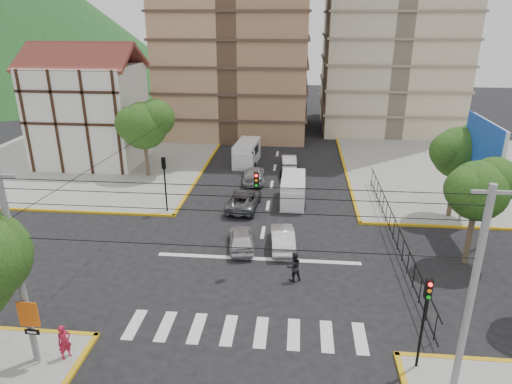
# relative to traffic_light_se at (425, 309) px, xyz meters

# --- Properties ---
(ground) EXTENTS (160.00, 160.00, 0.00)m
(ground) POSITION_rel_traffic_light_se_xyz_m (-7.80, 7.80, -3.11)
(ground) COLOR black
(ground) RESTS_ON ground
(sidewalk_nw) EXTENTS (26.00, 26.00, 0.15)m
(sidewalk_nw) POSITION_rel_traffic_light_se_xyz_m (-27.80, 27.80, -3.04)
(sidewalk_nw) COLOR gray
(sidewalk_nw) RESTS_ON ground
(sidewalk_ne) EXTENTS (26.00, 26.00, 0.15)m
(sidewalk_ne) POSITION_rel_traffic_light_se_xyz_m (12.20, 27.80, -3.04)
(sidewalk_ne) COLOR gray
(sidewalk_ne) RESTS_ON ground
(crosswalk_stripes) EXTENTS (12.00, 2.40, 0.01)m
(crosswalk_stripes) POSITION_rel_traffic_light_se_xyz_m (-7.80, 1.80, -3.11)
(crosswalk_stripes) COLOR silver
(crosswalk_stripes) RESTS_ON ground
(stop_line) EXTENTS (13.00, 0.40, 0.01)m
(stop_line) POSITION_rel_traffic_light_se_xyz_m (-7.80, 9.00, -3.11)
(stop_line) COLOR silver
(stop_line) RESTS_ON ground
(tudor_building) EXTENTS (10.80, 8.05, 12.23)m
(tudor_building) POSITION_rel_traffic_light_se_xyz_m (-26.80, 27.80, 2.14)
(tudor_building) COLOR silver
(tudor_building) RESTS_ON ground
(distant_hill) EXTENTS (70.00, 70.00, 28.00)m
(distant_hill) POSITION_rel_traffic_light_se_xyz_m (-62.80, 77.80, 10.89)
(distant_hill) COLOR #164318
(distant_hill) RESTS_ON ground
(park_fence) EXTENTS (0.10, 22.50, 1.66)m
(park_fence) POSITION_rel_traffic_light_se_xyz_m (1.20, 12.30, -3.11)
(park_fence) COLOR black
(park_fence) RESTS_ON ground
(billboard) EXTENTS (0.36, 6.20, 8.10)m
(billboard) POSITION_rel_traffic_light_se_xyz_m (6.65, 13.80, 2.89)
(billboard) COLOR slate
(billboard) RESTS_ON ground
(tree_park_a) EXTENTS (4.41, 3.60, 6.83)m
(tree_park_a) POSITION_rel_traffic_light_se_xyz_m (5.28, 9.81, 1.90)
(tree_park_a) COLOR #473828
(tree_park_a) RESTS_ON ground
(tree_park_c) EXTENTS (4.65, 3.80, 7.25)m
(tree_park_c) POSITION_rel_traffic_light_se_xyz_m (6.29, 16.81, 2.22)
(tree_park_c) COLOR #473828
(tree_park_c) RESTS_ON ground
(tree_tudor) EXTENTS (5.39, 4.40, 7.43)m
(tree_tudor) POSITION_rel_traffic_light_se_xyz_m (-19.70, 23.81, 2.11)
(tree_tudor) COLOR #473828
(tree_tudor) RESTS_ON ground
(traffic_light_se) EXTENTS (0.28, 0.22, 4.40)m
(traffic_light_se) POSITION_rel_traffic_light_se_xyz_m (0.00, 0.00, 0.00)
(traffic_light_se) COLOR black
(traffic_light_se) RESTS_ON ground
(traffic_light_nw) EXTENTS (0.28, 0.22, 4.40)m
(traffic_light_nw) POSITION_rel_traffic_light_se_xyz_m (-15.60, 15.60, 0.00)
(traffic_light_nw) COLOR black
(traffic_light_nw) RESTS_ON ground
(traffic_light_hanging) EXTENTS (18.00, 9.12, 0.92)m
(traffic_light_hanging) POSITION_rel_traffic_light_se_xyz_m (-7.80, 5.76, 2.79)
(traffic_light_hanging) COLOR black
(traffic_light_hanging) RESTS_ON ground
(utility_pole_sw) EXTENTS (1.40, 0.28, 9.00)m
(utility_pole_sw) POSITION_rel_traffic_light_se_xyz_m (-16.80, -1.20, 1.65)
(utility_pole_sw) COLOR slate
(utility_pole_sw) RESTS_ON ground
(utility_pole_se) EXTENTS (1.40, 0.28, 9.00)m
(utility_pole_se) POSITION_rel_traffic_light_se_xyz_m (1.20, -1.20, 1.65)
(utility_pole_se) COLOR slate
(utility_pole_se) RESTS_ON ground
(district_sign) EXTENTS (0.90, 0.12, 3.20)m
(district_sign) POSITION_rel_traffic_light_se_xyz_m (-16.60, -1.44, -0.66)
(district_sign) COLOR slate
(district_sign) RESTS_ON ground
(van_right_lane) EXTENTS (2.06, 4.88, 2.19)m
(van_right_lane) POSITION_rel_traffic_light_se_xyz_m (-5.79, 18.42, -2.05)
(van_right_lane) COLOR silver
(van_right_lane) RESTS_ON ground
(van_left_lane) EXTENTS (2.46, 5.35, 2.34)m
(van_left_lane) POSITION_rel_traffic_light_se_xyz_m (-10.81, 28.57, -1.97)
(van_left_lane) COLOR silver
(van_left_lane) RESTS_ON ground
(car_silver_front_left) EXTENTS (2.28, 4.27, 1.38)m
(car_silver_front_left) POSITION_rel_traffic_light_se_xyz_m (-9.07, 10.41, -2.42)
(car_silver_front_left) COLOR silver
(car_silver_front_left) RESTS_ON ground
(car_white_front_right) EXTENTS (1.88, 4.40, 1.41)m
(car_white_front_right) POSITION_rel_traffic_light_se_xyz_m (-6.32, 10.71, -2.41)
(car_white_front_right) COLOR white
(car_white_front_right) RESTS_ON ground
(car_grey_mid_left) EXTENTS (2.65, 5.19, 1.40)m
(car_grey_mid_left) POSITION_rel_traffic_light_se_xyz_m (-9.71, 17.14, -2.41)
(car_grey_mid_left) COLOR #5B5E63
(car_grey_mid_left) RESTS_ON ground
(car_silver_rear_left) EXTENTS (2.35, 4.94, 1.39)m
(car_silver_rear_left) POSITION_rel_traffic_light_se_xyz_m (-9.53, 23.41, -2.42)
(car_silver_rear_left) COLOR #B3B2B7
(car_silver_rear_left) RESTS_ON ground
(car_darkgrey_mid_right) EXTENTS (2.25, 4.30, 1.40)m
(car_darkgrey_mid_right) POSITION_rel_traffic_light_se_xyz_m (-6.17, 23.62, -2.41)
(car_darkgrey_mid_right) COLOR #27282A
(car_darkgrey_mid_right) RESTS_ON ground
(car_white_rear_right) EXTENTS (1.70, 4.13, 1.33)m
(car_white_rear_right) POSITION_rel_traffic_light_se_xyz_m (-6.40, 28.19, -2.45)
(car_white_rear_right) COLOR silver
(car_white_rear_right) RESTS_ON ground
(pedestrian_sw_corner) EXTENTS (0.69, 0.72, 1.66)m
(pedestrian_sw_corner) POSITION_rel_traffic_light_se_xyz_m (-15.55, -0.93, -2.13)
(pedestrian_sw_corner) COLOR #A71933
(pedestrian_sw_corner) RESTS_ON sidewalk_sw
(pedestrian_crosswalk) EXTENTS (1.08, 0.97, 1.81)m
(pedestrian_crosswalk) POSITION_rel_traffic_light_se_xyz_m (-5.51, 6.68, -2.21)
(pedestrian_crosswalk) COLOR black
(pedestrian_crosswalk) RESTS_ON ground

